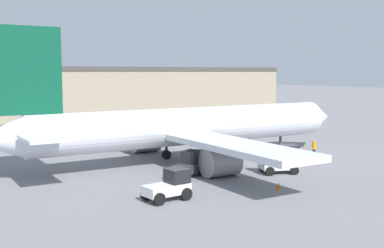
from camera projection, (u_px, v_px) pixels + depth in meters
ground_plane at (192, 161)px, 45.78m from camera, size 400.00×400.00×0.00m
terminal_building at (118, 95)px, 80.49m from camera, size 62.11×10.89×9.27m
airplane at (182, 127)px, 44.87m from camera, size 37.54×33.49×12.01m
ground_crew_worker at (314, 148)px, 47.51m from camera, size 0.40×0.40×1.82m
baggage_tug at (170, 186)px, 31.97m from camera, size 3.14×1.95×2.04m
belt_loader_truck at (281, 160)px, 40.43m from camera, size 3.49×3.03×2.37m
pushback_tug at (188, 165)px, 39.08m from camera, size 3.80×2.92×2.03m
safety_cone_near at (279, 186)px, 34.75m from camera, size 0.36×0.36×0.55m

